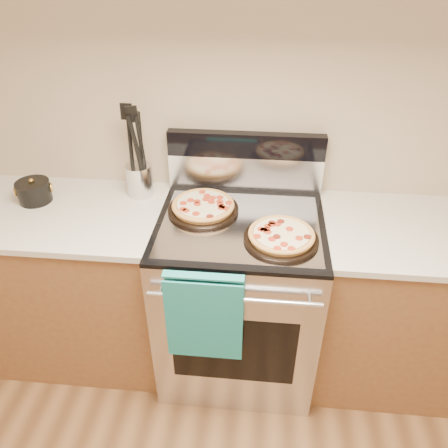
# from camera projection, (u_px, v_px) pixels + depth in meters

# --- Properties ---
(wall_back) EXTENTS (4.00, 0.00, 4.00)m
(wall_back) POSITION_uv_depth(u_px,v_px,m) (248.00, 103.00, 2.02)
(wall_back) COLOR tan
(wall_back) RESTS_ON ground
(range_body) EXTENTS (0.76, 0.68, 0.90)m
(range_body) POSITION_uv_depth(u_px,v_px,m) (239.00, 298.00, 2.24)
(range_body) COLOR #B7B7BC
(range_body) RESTS_ON ground
(oven_window) EXTENTS (0.56, 0.01, 0.40)m
(oven_window) POSITION_uv_depth(u_px,v_px,m) (233.00, 350.00, 1.96)
(oven_window) COLOR black
(oven_window) RESTS_ON range_body
(cooktop) EXTENTS (0.76, 0.68, 0.02)m
(cooktop) POSITION_uv_depth(u_px,v_px,m) (241.00, 224.00, 1.98)
(cooktop) COLOR black
(cooktop) RESTS_ON range_body
(backsplash_lower) EXTENTS (0.76, 0.06, 0.18)m
(backsplash_lower) POSITION_uv_depth(u_px,v_px,m) (245.00, 173.00, 2.18)
(backsplash_lower) COLOR silver
(backsplash_lower) RESTS_ON cooktop
(backsplash_upper) EXTENTS (0.76, 0.06, 0.12)m
(backsplash_upper) POSITION_uv_depth(u_px,v_px,m) (246.00, 145.00, 2.09)
(backsplash_upper) COLOR black
(backsplash_upper) RESTS_ON backsplash_lower
(oven_handle) EXTENTS (0.70, 0.03, 0.03)m
(oven_handle) POSITION_uv_depth(u_px,v_px,m) (234.00, 299.00, 1.73)
(oven_handle) COLOR silver
(oven_handle) RESTS_ON range_body
(dish_towel) EXTENTS (0.32, 0.05, 0.42)m
(dish_towel) POSITION_uv_depth(u_px,v_px,m) (204.00, 315.00, 1.80)
(dish_towel) COLOR #19717E
(dish_towel) RESTS_ON oven_handle
(foil_sheet) EXTENTS (0.70, 0.55, 0.01)m
(foil_sheet) POSITION_uv_depth(u_px,v_px,m) (240.00, 225.00, 1.95)
(foil_sheet) COLOR gray
(foil_sheet) RESTS_ON cooktop
(cabinet_left) EXTENTS (1.00, 0.62, 0.88)m
(cabinet_left) POSITION_uv_depth(u_px,v_px,m) (75.00, 284.00, 2.34)
(cabinet_left) COLOR brown
(cabinet_left) RESTS_ON ground
(countertop_left) EXTENTS (1.02, 0.64, 0.03)m
(countertop_left) POSITION_uv_depth(u_px,v_px,m) (57.00, 213.00, 2.08)
(countertop_left) COLOR beige
(countertop_left) RESTS_ON cabinet_left
(cabinet_right) EXTENTS (1.00, 0.62, 0.88)m
(cabinet_right) POSITION_uv_depth(u_px,v_px,m) (413.00, 307.00, 2.19)
(cabinet_right) COLOR brown
(cabinet_right) RESTS_ON ground
(countertop_right) EXTENTS (1.02, 0.64, 0.03)m
(countertop_right) POSITION_uv_depth(u_px,v_px,m) (438.00, 234.00, 1.94)
(countertop_right) COLOR beige
(countertop_right) RESTS_ON cabinet_right
(pepperoni_pizza_back) EXTENTS (0.42, 0.42, 0.04)m
(pepperoni_pizza_back) POSITION_uv_depth(u_px,v_px,m) (203.00, 207.00, 2.03)
(pepperoni_pizza_back) COLOR #BE7F3A
(pepperoni_pizza_back) RESTS_ON foil_sheet
(pepperoni_pizza_front) EXTENTS (0.42, 0.42, 0.04)m
(pepperoni_pizza_front) POSITION_uv_depth(u_px,v_px,m) (281.00, 236.00, 1.84)
(pepperoni_pizza_front) COLOR #BE7F3A
(pepperoni_pizza_front) RESTS_ON foil_sheet
(utensil_crock) EXTENTS (0.14, 0.14, 0.16)m
(utensil_crock) POSITION_uv_depth(u_px,v_px,m) (140.00, 180.00, 2.16)
(utensil_crock) COLOR silver
(utensil_crock) RESTS_ON countertop_left
(saucepan) EXTENTS (0.20, 0.20, 0.10)m
(saucepan) POSITION_uv_depth(u_px,v_px,m) (34.00, 192.00, 2.12)
(saucepan) COLOR black
(saucepan) RESTS_ON countertop_left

